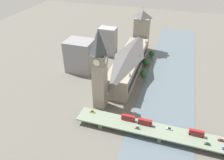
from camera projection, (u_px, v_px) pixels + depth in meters
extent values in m
plane|color=#605E56|center=(140.00, 79.00, 243.40)|extent=(600.00, 600.00, 0.00)
cube|color=slate|center=(169.00, 84.00, 234.98)|extent=(52.94, 360.00, 0.30)
cube|color=gray|center=(129.00, 65.00, 247.40)|extent=(23.76, 108.69, 22.95)
cube|color=black|center=(139.00, 66.00, 243.69)|extent=(0.40, 99.99, 6.88)
pyramid|color=#4C4C4C|center=(129.00, 53.00, 239.40)|extent=(23.28, 106.51, 6.55)
cone|color=gray|center=(146.00, 41.00, 270.06)|extent=(2.20, 2.20, 5.00)
cone|color=gray|center=(139.00, 55.00, 237.02)|extent=(2.20, 2.20, 5.00)
cone|color=gray|center=(130.00, 74.00, 203.99)|extent=(2.20, 2.20, 5.00)
cube|color=gray|center=(100.00, 82.00, 190.89)|extent=(10.84, 10.84, 53.46)
cube|color=gray|center=(99.00, 59.00, 179.04)|extent=(11.49, 11.49, 9.75)
cylinder|color=black|center=(105.00, 60.00, 177.60)|extent=(0.50, 6.51, 6.51)
cylinder|color=silver|center=(106.00, 60.00, 177.58)|extent=(0.62, 6.03, 6.03)
cylinder|color=black|center=(93.00, 59.00, 180.48)|extent=(0.50, 6.51, 6.51)
cylinder|color=silver|center=(93.00, 58.00, 180.51)|extent=(0.62, 6.03, 6.03)
cylinder|color=black|center=(101.00, 57.00, 183.51)|extent=(6.51, 0.50, 6.51)
cylinder|color=silver|center=(101.00, 56.00, 183.60)|extent=(6.03, 0.62, 6.03)
cylinder|color=black|center=(97.00, 63.00, 174.57)|extent=(6.51, 0.50, 6.51)
cylinder|color=silver|center=(96.00, 63.00, 174.48)|extent=(6.03, 0.62, 6.03)
pyramid|color=#383D42|center=(98.00, 42.00, 170.67)|extent=(11.05, 11.05, 21.10)
cube|color=gray|center=(141.00, 34.00, 295.25)|extent=(18.98, 18.98, 46.55)
pyramid|color=#4C4C4C|center=(143.00, 14.00, 280.31)|extent=(18.98, 18.98, 8.54)
cylinder|color=#333338|center=(143.00, 9.00, 276.91)|extent=(0.30, 0.30, 4.00)
cube|color=#5D6A59|center=(160.00, 134.00, 171.91)|extent=(3.00, 13.84, 4.84)
cube|color=#5D6A59|center=(103.00, 121.00, 184.30)|extent=(3.00, 13.84, 4.84)
cube|color=gray|center=(161.00, 131.00, 170.27)|extent=(137.87, 16.28, 1.20)
cube|color=red|center=(196.00, 134.00, 165.28)|extent=(11.07, 2.43, 2.00)
cube|color=black|center=(196.00, 134.00, 165.06)|extent=(9.96, 2.49, 0.88)
cube|color=red|center=(197.00, 132.00, 164.10)|extent=(10.85, 2.43, 2.35)
cube|color=black|center=(197.00, 132.00, 164.04)|extent=(9.96, 2.49, 1.13)
cube|color=maroon|center=(197.00, 131.00, 163.42)|extent=(10.74, 2.31, 0.16)
cylinder|color=black|center=(190.00, 132.00, 167.83)|extent=(1.16, 0.28, 1.16)
cylinder|color=black|center=(190.00, 134.00, 166.06)|extent=(1.16, 0.28, 1.16)
cylinder|color=black|center=(202.00, 135.00, 165.49)|extent=(1.16, 0.28, 1.16)
cylinder|color=black|center=(202.00, 137.00, 163.73)|extent=(1.16, 0.28, 1.16)
cube|color=red|center=(128.00, 119.00, 179.28)|extent=(11.47, 2.50, 2.02)
cube|color=black|center=(128.00, 118.00, 179.06)|extent=(10.32, 2.56, 0.89)
cube|color=red|center=(128.00, 117.00, 178.09)|extent=(11.24, 2.50, 2.37)
cube|color=black|center=(128.00, 117.00, 178.02)|extent=(10.32, 2.56, 1.14)
cube|color=maroon|center=(128.00, 116.00, 177.40)|extent=(11.13, 2.38, 0.16)
cylinder|color=black|center=(123.00, 117.00, 181.91)|extent=(1.15, 0.28, 1.15)
cylinder|color=black|center=(122.00, 119.00, 180.08)|extent=(1.15, 0.28, 1.15)
cylinder|color=black|center=(134.00, 120.00, 179.46)|extent=(1.15, 0.28, 1.15)
cylinder|color=black|center=(133.00, 122.00, 177.64)|extent=(1.15, 0.28, 1.15)
cube|color=red|center=(145.00, 123.00, 175.07)|extent=(11.37, 2.54, 2.04)
cube|color=black|center=(145.00, 123.00, 174.85)|extent=(10.24, 2.60, 0.90)
cube|color=red|center=(145.00, 121.00, 173.87)|extent=(11.15, 2.54, 2.39)
cube|color=black|center=(145.00, 121.00, 173.80)|extent=(10.24, 2.60, 1.15)
cube|color=maroon|center=(145.00, 120.00, 173.18)|extent=(11.03, 2.41, 0.16)
cylinder|color=black|center=(139.00, 122.00, 177.73)|extent=(1.08, 0.28, 1.08)
cylinder|color=black|center=(139.00, 124.00, 175.87)|extent=(1.08, 0.28, 1.08)
cylinder|color=black|center=(151.00, 124.00, 175.28)|extent=(1.08, 0.28, 1.08)
cylinder|color=black|center=(150.00, 126.00, 173.42)|extent=(1.08, 0.28, 1.08)
cylinder|color=black|center=(223.00, 147.00, 155.94)|extent=(0.62, 0.22, 0.62)
cylinder|color=black|center=(223.00, 149.00, 154.58)|extent=(0.62, 0.22, 0.62)
cube|color=gold|center=(92.00, 112.00, 187.91)|extent=(4.64, 1.85, 0.70)
cube|color=black|center=(92.00, 111.00, 187.57)|extent=(2.41, 1.67, 0.43)
cylinder|color=black|center=(91.00, 111.00, 189.20)|extent=(0.65, 0.22, 0.65)
cylinder|color=black|center=(90.00, 112.00, 187.86)|extent=(0.65, 0.22, 0.65)
cylinder|color=black|center=(95.00, 112.00, 188.24)|extent=(0.65, 0.22, 0.65)
cylinder|color=black|center=(94.00, 113.00, 186.91)|extent=(0.65, 0.22, 0.65)
cube|color=slate|center=(137.00, 128.00, 171.71)|extent=(3.92, 1.90, 0.56)
cube|color=black|center=(138.00, 128.00, 171.41)|extent=(2.04, 1.71, 0.44)
cylinder|color=black|center=(136.00, 127.00, 172.88)|extent=(0.69, 0.22, 0.69)
cylinder|color=black|center=(135.00, 129.00, 171.50)|extent=(0.69, 0.22, 0.69)
cylinder|color=black|center=(139.00, 128.00, 172.12)|extent=(0.69, 0.22, 0.69)
cylinder|color=black|center=(139.00, 129.00, 170.75)|extent=(0.69, 0.22, 0.69)
cube|color=maroon|center=(221.00, 140.00, 161.14)|extent=(4.78, 1.79, 0.60)
cube|color=black|center=(222.00, 140.00, 160.80)|extent=(2.49, 1.61, 0.51)
cylinder|color=black|center=(218.00, 139.00, 162.40)|extent=(0.64, 0.22, 0.64)
cylinder|color=black|center=(218.00, 141.00, 161.11)|extent=(0.64, 0.22, 0.64)
cylinder|color=black|center=(224.00, 140.00, 161.40)|extent=(0.64, 0.22, 0.64)
cylinder|color=black|center=(224.00, 142.00, 160.12)|extent=(0.64, 0.22, 0.64)
cube|color=#2D5638|center=(207.00, 144.00, 158.31)|extent=(4.20, 1.75, 0.63)
cube|color=black|center=(208.00, 143.00, 157.96)|extent=(2.18, 1.57, 0.55)
cylinder|color=black|center=(205.00, 143.00, 159.47)|extent=(0.70, 0.22, 0.70)
cylinder|color=black|center=(205.00, 144.00, 158.21)|extent=(0.70, 0.22, 0.70)
cylinder|color=black|center=(210.00, 144.00, 158.64)|extent=(0.70, 0.22, 0.70)
cylinder|color=black|center=(210.00, 145.00, 157.39)|extent=(0.70, 0.22, 0.70)
cube|color=silver|center=(169.00, 129.00, 170.99)|extent=(4.63, 1.75, 0.61)
cube|color=black|center=(169.00, 128.00, 170.65)|extent=(2.41, 1.57, 0.49)
cylinder|color=black|center=(167.00, 128.00, 172.21)|extent=(0.65, 0.22, 0.65)
cylinder|color=black|center=(167.00, 129.00, 170.96)|extent=(0.65, 0.22, 0.65)
cylinder|color=black|center=(172.00, 129.00, 171.25)|extent=(0.65, 0.22, 0.65)
cylinder|color=black|center=(172.00, 130.00, 170.00)|extent=(0.65, 0.22, 0.65)
cube|color=gray|center=(80.00, 56.00, 251.57)|extent=(30.68, 25.00, 37.06)
cube|color=#939399|center=(108.00, 41.00, 286.71)|extent=(22.21, 15.03, 37.16)
cylinder|color=brown|center=(151.00, 57.00, 286.82)|extent=(0.70, 0.70, 3.31)
sphere|color=#1E4C23|center=(152.00, 53.00, 284.18)|extent=(7.54, 7.54, 7.54)
cylinder|color=brown|center=(143.00, 77.00, 244.04)|extent=(0.70, 0.70, 3.09)
sphere|color=#235628|center=(144.00, 74.00, 241.33)|extent=(8.10, 8.10, 8.10)
cylinder|color=brown|center=(146.00, 66.00, 267.33)|extent=(0.70, 0.70, 2.75)
sphere|color=#235628|center=(146.00, 62.00, 264.52)|extent=(8.97, 8.97, 8.97)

